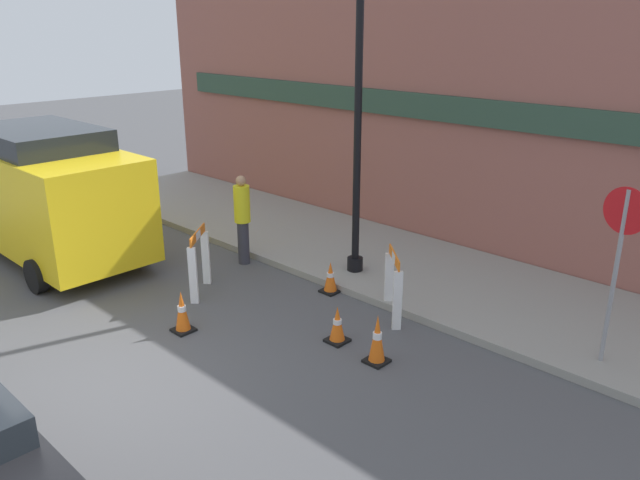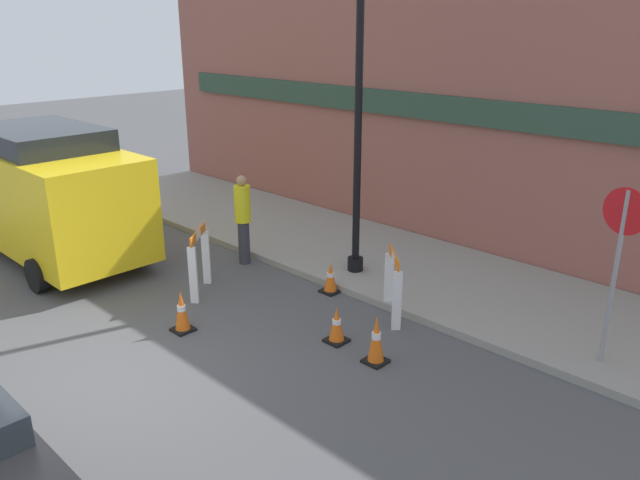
{
  "view_description": "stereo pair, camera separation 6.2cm",
  "coord_description": "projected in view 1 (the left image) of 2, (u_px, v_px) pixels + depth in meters",
  "views": [
    {
      "loc": [
        6.63,
        -2.79,
        4.42
      ],
      "look_at": [
        -0.07,
        4.18,
        1.0
      ],
      "focal_mm": 35.0,
      "sensor_mm": 36.0,
      "label": 1
    },
    {
      "loc": [
        6.68,
        -2.75,
        4.42
      ],
      "look_at": [
        -0.07,
        4.18,
        1.0
      ],
      "focal_mm": 35.0,
      "sensor_mm": 36.0,
      "label": 2
    }
  ],
  "objects": [
    {
      "name": "streetlamp_post",
      "position": [
        360.0,
        38.0,
        10.0
      ],
      "size": [
        0.44,
        0.44,
        6.35
      ],
      "color": "black",
      "rests_on": "sidewalk_slab"
    },
    {
      "name": "storefront_facade",
      "position": [
        451.0,
        111.0,
        12.07
      ],
      "size": [
        18.0,
        0.22,
        5.5
      ],
      "color": "#93564C",
      "rests_on": "ground_plane"
    },
    {
      "name": "ground_plane",
      "position": [
        90.0,
        398.0,
        7.7
      ],
      "size": [
        60.0,
        60.0,
        0.0
      ],
      "primitive_type": "plane",
      "color": "#4C4C4F"
    },
    {
      "name": "traffic_cone_1",
      "position": [
        330.0,
        278.0,
        10.63
      ],
      "size": [
        0.3,
        0.3,
        0.55
      ],
      "color": "black",
      "rests_on": "ground_plane"
    },
    {
      "name": "barricade_1",
      "position": [
        199.0,
        260.0,
        10.48
      ],
      "size": [
        0.65,
        0.76,
        1.13
      ],
      "rotation": [
        0.0,
        0.0,
        5.39
      ],
      "color": "white",
      "rests_on": "ground_plane"
    },
    {
      "name": "work_van",
      "position": [
        45.0,
        188.0,
        11.91
      ],
      "size": [
        4.93,
        2.13,
        2.55
      ],
      "color": "yellow",
      "rests_on": "ground_plane"
    },
    {
      "name": "traffic_cone_2",
      "position": [
        377.0,
        340.0,
        8.41
      ],
      "size": [
        0.3,
        0.3,
        0.71
      ],
      "color": "black",
      "rests_on": "ground_plane"
    },
    {
      "name": "traffic_cone_3",
      "position": [
        182.0,
        312.0,
        9.27
      ],
      "size": [
        0.3,
        0.3,
        0.65
      ],
      "color": "black",
      "rests_on": "ground_plane"
    },
    {
      "name": "stop_sign",
      "position": [
        619.0,
        248.0,
        7.8
      ],
      "size": [
        0.59,
        0.15,
        2.39
      ],
      "rotation": [
        0.0,
        0.0,
        2.91
      ],
      "color": "gray",
      "rests_on": "sidewalk_slab"
    },
    {
      "name": "person_worker",
      "position": [
        242.0,
        217.0,
        11.69
      ],
      "size": [
        0.37,
        0.37,
        1.72
      ],
      "rotation": [
        0.0,
        0.0,
        -0.27
      ],
      "color": "#33333D",
      "rests_on": "ground_plane"
    },
    {
      "name": "sidewalk_slab",
      "position": [
        393.0,
        263.0,
        11.83
      ],
      "size": [
        18.0,
        3.2,
        0.12
      ],
      "color": "gray",
      "rests_on": "ground_plane"
    },
    {
      "name": "barricade_0",
      "position": [
        393.0,
        284.0,
        9.59
      ],
      "size": [
        0.69,
        0.65,
        1.09
      ],
      "rotation": [
        0.0,
        0.0,
        2.4
      ],
      "color": "white",
      "rests_on": "ground_plane"
    },
    {
      "name": "traffic_cone_0",
      "position": [
        337.0,
        325.0,
        8.98
      ],
      "size": [
        0.3,
        0.3,
        0.56
      ],
      "color": "black",
      "rests_on": "ground_plane"
    }
  ]
}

